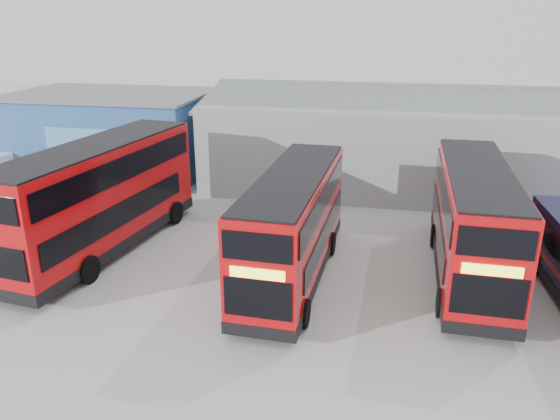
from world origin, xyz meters
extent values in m
plane|color=#A1A19C|center=(0.00, 0.00, 0.00)|extent=(120.00, 120.00, 0.00)
cube|color=#224A8A|center=(-14.00, 18.00, 2.50)|extent=(12.00, 8.00, 5.00)
cube|color=slate|center=(-14.00, 18.00, 5.05)|extent=(12.30, 8.30, 0.15)
cube|color=#4990CF|center=(-14.00, 13.90, 3.00)|extent=(3.96, 0.15, 1.40)
cube|color=gray|center=(8.00, 20.00, 2.50)|extent=(30.00, 12.00, 5.00)
cube|color=slate|center=(8.00, 17.20, 5.25)|extent=(30.50, 6.33, 1.29)
cube|color=slate|center=(8.00, 22.80, 5.25)|extent=(30.50, 6.33, 1.29)
cube|color=#BA0A0D|center=(-8.46, 6.14, 2.53)|extent=(4.16, 11.44, 4.31)
cube|color=black|center=(-8.46, 6.14, 0.59)|extent=(4.21, 11.49, 0.48)
cube|color=black|center=(-7.18, 5.53, 2.02)|extent=(1.35, 9.40, 1.01)
cube|color=black|center=(-9.86, 5.90, 2.02)|extent=(1.35, 9.40, 1.01)
cube|color=black|center=(-7.12, 5.96, 3.83)|extent=(1.49, 10.45, 1.01)
cube|color=black|center=(-9.80, 6.33, 3.83)|extent=(1.49, 10.45, 1.01)
cube|color=black|center=(-7.70, 11.70, 1.92)|extent=(2.38, 0.38, 1.44)
cube|color=black|center=(-7.70, 11.70, 3.83)|extent=(2.38, 0.38, 1.01)
cube|color=#F3F834|center=(-7.70, 11.71, 2.88)|extent=(1.90, 0.30, 0.37)
cube|color=black|center=(-8.46, 6.14, 4.71)|extent=(3.98, 11.26, 0.11)
cylinder|color=black|center=(-6.67, 9.82, 0.55)|extent=(0.49, 1.14, 1.11)
cylinder|color=black|center=(-9.20, 10.17, 0.55)|extent=(0.49, 1.14, 1.11)
cylinder|color=black|center=(-7.58, 3.17, 0.55)|extent=(0.49, 1.14, 1.11)
cylinder|color=black|center=(-10.11, 3.52, 0.55)|extent=(0.49, 1.14, 1.11)
cube|color=#BA0A0D|center=(0.08, 5.18, 2.25)|extent=(2.78, 10.05, 3.84)
cube|color=black|center=(0.08, 5.18, 0.52)|extent=(2.82, 10.09, 0.43)
cube|color=black|center=(-1.11, 5.61, 1.80)|extent=(0.40, 8.43, 0.90)
cube|color=black|center=(1.30, 5.51, 1.80)|extent=(0.40, 8.43, 0.90)
cube|color=black|center=(-1.12, 5.23, 3.41)|extent=(0.44, 9.38, 0.90)
cube|color=black|center=(1.28, 5.13, 3.41)|extent=(0.44, 9.38, 0.90)
cube|color=black|center=(-0.13, 0.19, 1.71)|extent=(2.13, 0.14, 1.28)
cube|color=black|center=(-0.13, 0.19, 3.41)|extent=(2.13, 0.14, 0.90)
cube|color=#F3F834|center=(-0.13, 0.18, 2.56)|extent=(1.71, 0.11, 0.33)
cube|color=black|center=(0.29, 10.17, 1.71)|extent=(2.09, 0.13, 1.04)
cube|color=black|center=(0.29, 10.17, 3.41)|extent=(2.09, 0.13, 0.85)
cube|color=black|center=(0.08, 5.18, 4.19)|extent=(2.63, 9.90, 0.09)
cylinder|color=black|center=(-1.20, 1.77, 0.49)|extent=(0.34, 1.00, 0.99)
cylinder|color=black|center=(1.07, 1.67, 0.49)|extent=(0.34, 1.00, 0.99)
cylinder|color=black|center=(-0.95, 7.74, 0.49)|extent=(0.34, 1.00, 0.99)
cylinder|color=black|center=(1.32, 7.64, 0.49)|extent=(0.34, 1.00, 0.99)
cube|color=#BA0A0D|center=(6.86, 6.76, 2.32)|extent=(2.73, 10.33, 3.96)
cube|color=black|center=(6.86, 6.76, 0.54)|extent=(2.77, 10.37, 0.44)
cube|color=black|center=(5.63, 7.19, 1.86)|extent=(0.29, 8.70, 0.93)
cube|color=black|center=(8.12, 7.12, 1.86)|extent=(0.29, 8.70, 0.93)
cube|color=black|center=(5.62, 6.79, 3.52)|extent=(0.32, 9.68, 0.93)
cube|color=black|center=(8.11, 6.73, 3.52)|extent=(0.32, 9.68, 0.93)
cube|color=black|center=(6.72, 1.61, 1.76)|extent=(2.20, 0.11, 1.32)
cube|color=black|center=(6.72, 1.61, 3.52)|extent=(2.20, 0.11, 0.93)
cube|color=#F3F834|center=(6.72, 1.60, 2.64)|extent=(1.76, 0.09, 0.34)
cube|color=black|center=(7.01, 11.91, 1.76)|extent=(2.15, 0.11, 1.08)
cube|color=black|center=(7.01, 11.91, 3.52)|extent=(2.15, 0.11, 0.88)
cube|color=black|center=(6.86, 6.76, 4.32)|extent=(2.58, 10.18, 0.10)
cylinder|color=black|center=(5.59, 3.23, 0.51)|extent=(0.34, 1.02, 1.02)
cylinder|color=black|center=(7.94, 3.16, 0.51)|extent=(0.34, 1.02, 1.02)
cylinder|color=black|center=(5.76, 9.38, 0.51)|extent=(0.34, 1.02, 1.02)
cylinder|color=black|center=(8.11, 9.32, 0.51)|extent=(0.34, 1.02, 1.02)
cube|color=black|center=(10.62, 9.02, 1.73)|extent=(2.10, 0.15, 1.21)
cylinder|color=black|center=(9.57, 7.45, 0.49)|extent=(0.35, 0.99, 0.97)
cylinder|color=black|center=(-20.14, 14.83, 0.33)|extent=(0.30, 0.68, 0.66)
cylinder|color=black|center=(-18.41, 14.61, 0.33)|extent=(0.30, 0.68, 0.66)
camera|label=1|loc=(3.39, -13.97, 9.84)|focal=35.00mm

